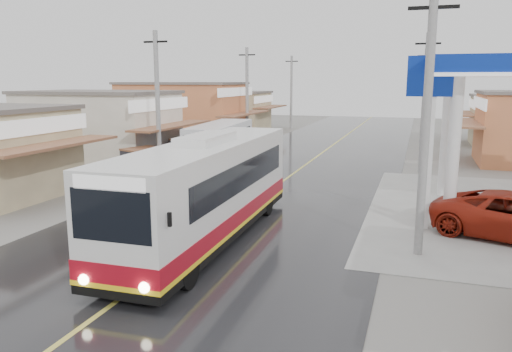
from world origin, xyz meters
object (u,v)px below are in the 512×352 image
object	(u,v)px
second_bus	(220,144)
tyre_stack	(159,178)
tricycle_near	(142,161)
cyclist	(178,185)
tricycle_far	(185,149)
coach_bus	(208,190)

from	to	relation	value
second_bus	tyre_stack	world-z (taller)	second_bus
tricycle_near	tyre_stack	size ratio (longest dim) A/B	3.02
cyclist	tricycle_far	bearing A→B (deg)	129.59
coach_bus	cyclist	distance (m)	6.18
coach_bus	cyclist	xyz separation A→B (m)	(-3.63, 4.88, -1.07)
second_bus	tyre_stack	bearing A→B (deg)	-108.74
second_bus	tricycle_far	world-z (taller)	second_bus
cyclist	tricycle_far	world-z (taller)	cyclist
coach_bus	tyre_stack	xyz separation A→B (m)	(-6.41, 8.07, -1.51)
coach_bus	tyre_stack	bearing A→B (deg)	127.34
second_bus	tyre_stack	size ratio (longest dim) A/B	9.71
second_bus	tricycle_near	size ratio (longest dim) A/B	3.21
tricycle_far	cyclist	bearing A→B (deg)	-66.11
cyclist	second_bus	bearing A→B (deg)	114.87
tricycle_near	second_bus	bearing A→B (deg)	81.90
cyclist	tricycle_near	xyz separation A→B (m)	(-4.21, 3.96, 0.31)
cyclist	tricycle_far	distance (m)	10.27
second_bus	tricycle_near	bearing A→B (deg)	-125.37
second_bus	tyre_stack	distance (m)	5.82
cyclist	tyre_stack	size ratio (longest dim) A/B	2.37
cyclist	tyre_stack	xyz separation A→B (m)	(-2.77, 3.19, -0.45)
tricycle_near	tricycle_far	size ratio (longest dim) A/B	1.17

